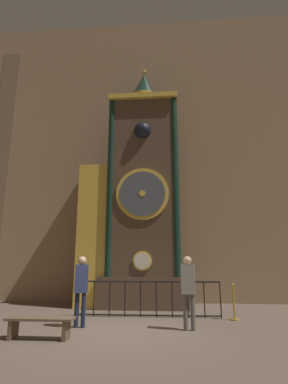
# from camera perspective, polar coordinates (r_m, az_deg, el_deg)

# --- Properties ---
(ground_plane) EXTENTS (28.00, 28.00, 0.00)m
(ground_plane) POSITION_cam_1_polar(r_m,az_deg,el_deg) (7.91, -5.38, -24.93)
(ground_plane) COLOR brown
(cathedral_back_wall) EXTENTS (24.00, 0.32, 13.48)m
(cathedral_back_wall) POSITION_cam_1_polar(r_m,az_deg,el_deg) (14.06, -1.34, 8.11)
(cathedral_back_wall) COLOR #997A5B
(cathedral_back_wall) RESTS_ON ground_plane
(clock_tower) EXTENTS (4.12, 1.79, 9.88)m
(clock_tower) POSITION_cam_1_polar(r_m,az_deg,el_deg) (11.87, -1.59, -1.41)
(clock_tower) COLOR brown
(clock_tower) RESTS_ON ground_plane
(railing_fence) EXTENTS (4.36, 0.05, 1.06)m
(railing_fence) POSITION_cam_1_polar(r_m,az_deg,el_deg) (9.66, 0.84, -19.36)
(railing_fence) COLOR black
(railing_fence) RESTS_ON ground_plane
(visitor_near) EXTENTS (0.39, 0.32, 1.76)m
(visitor_near) POSITION_cam_1_polar(r_m,az_deg,el_deg) (8.33, -11.88, -16.72)
(visitor_near) COLOR #1B213A
(visitor_near) RESTS_ON ground_plane
(visitor_far) EXTENTS (0.36, 0.26, 1.76)m
(visitor_far) POSITION_cam_1_polar(r_m,az_deg,el_deg) (7.90, 8.43, -17.10)
(visitor_far) COLOR #58554F
(visitor_far) RESTS_ON ground_plane
(stanchion_post) EXTENTS (0.28, 0.28, 1.01)m
(stanchion_post) POSITION_cam_1_polar(r_m,az_deg,el_deg) (9.60, 16.80, -20.40)
(stanchion_post) COLOR #B28E33
(stanchion_post) RESTS_ON ground_plane
(visitor_bench) EXTENTS (1.48, 0.40, 0.44)m
(visitor_bench) POSITION_cam_1_polar(r_m,az_deg,el_deg) (7.42, -19.19, -22.57)
(visitor_bench) COLOR brown
(visitor_bench) RESTS_ON ground_plane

